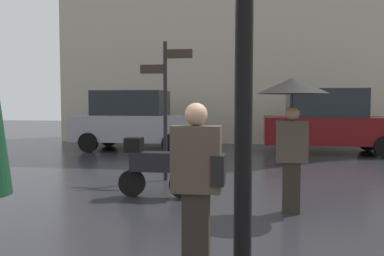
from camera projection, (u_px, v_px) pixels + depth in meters
The scene contains 6 objects.
pedestrian_with_umbrella at pixel (293, 104), 5.86m from camera, with size 1.04×1.04×1.97m.
pedestrian_with_bag at pixel (198, 177), 3.82m from camera, with size 0.50×0.24×1.61m.
parked_scooter at pixel (154, 165), 6.91m from camera, with size 1.34×0.32×1.23m.
parked_car_left at pixel (329, 121), 12.76m from camera, with size 4.12×1.99×2.02m.
parked_car_right at pixel (136, 120), 13.77m from camera, with size 4.20×2.05×1.98m.
street_signpost at pixel (166, 97), 8.33m from camera, with size 1.08×0.08×2.83m.
Camera 1 is at (0.57, -2.63, 1.62)m, focal length 38.31 mm.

